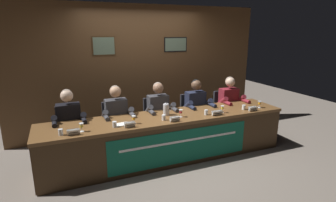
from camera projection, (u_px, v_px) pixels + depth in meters
The scene contains 30 objects.
ground_plane at pixel (168, 157), 4.57m from camera, with size 12.00×12.00×0.00m, color #70665B.
wall_back_panelled at pixel (141, 70), 5.53m from camera, with size 5.27×0.14×2.60m.
conference_table at pixel (171, 131), 4.33m from camera, with size 4.07×0.80×0.74m.
chair_far_left at pixel (70, 134), 4.42m from camera, with size 0.44×0.45×0.89m.
panelist_far_left at pixel (69, 122), 4.17m from camera, with size 0.51×0.48×1.22m.
nameplate_far_left at pixel (73, 132), 3.56m from camera, with size 0.17×0.06×0.08m.
juice_glass_far_left at pixel (81, 126), 3.67m from camera, with size 0.06×0.06×0.12m.
water_cup_far_left at pixel (61, 132), 3.56m from camera, with size 0.06×0.06×0.08m.
chair_left at pixel (116, 128), 4.70m from camera, with size 0.44×0.45×0.89m.
panelist_left at pixel (117, 116), 4.45m from camera, with size 0.51×0.48×1.22m.
nameplate_left at pixel (130, 125), 3.84m from camera, with size 0.16×0.06×0.08m.
juice_glass_left at pixel (134, 118), 3.98m from camera, with size 0.06×0.06×0.12m.
water_cup_left at pixel (115, 125), 3.85m from camera, with size 0.06×0.06×0.08m.
chair_center at pixel (156, 123), 4.98m from camera, with size 0.44×0.45×0.89m.
panelist_center at pixel (160, 111), 4.73m from camera, with size 0.51×0.48×1.22m.
nameplate_center at pixel (175, 119), 4.09m from camera, with size 0.16×0.06×0.08m.
juice_glass_center at pixel (181, 112), 4.29m from camera, with size 0.06×0.06×0.12m.
water_cup_center at pixel (164, 118), 4.16m from camera, with size 0.06×0.06×0.08m.
chair_right at pixel (192, 118), 5.26m from camera, with size 0.44×0.45×0.89m.
panelist_right at pixel (197, 107), 5.01m from camera, with size 0.51×0.48×1.22m.
nameplate_right at pixel (217, 113), 4.39m from camera, with size 0.20×0.06×0.08m.
juice_glass_right at pixel (222, 108), 4.52m from camera, with size 0.06×0.06×0.12m.
water_cup_right at pixel (206, 113), 4.42m from camera, with size 0.06×0.06×0.08m.
chair_far_right at pixel (224, 113), 5.54m from camera, with size 0.44×0.45×0.89m.
panelist_far_right at pixel (231, 103), 5.29m from camera, with size 0.51×0.48×1.22m.
nameplate_far_right at pixel (253, 109), 4.63m from camera, with size 0.17×0.06×0.08m.
juice_glass_far_right at pixel (260, 103), 4.81m from camera, with size 0.06×0.06×0.12m.
water_cup_far_right at pixel (244, 108), 4.71m from camera, with size 0.06×0.06×0.08m.
water_pitcher_central at pixel (166, 109), 4.40m from camera, with size 0.15×0.10×0.21m.
document_stack_left at pixel (122, 124), 3.96m from camera, with size 0.23×0.17×0.01m.
Camera 1 is at (-1.60, -3.86, 2.09)m, focal length 28.59 mm.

